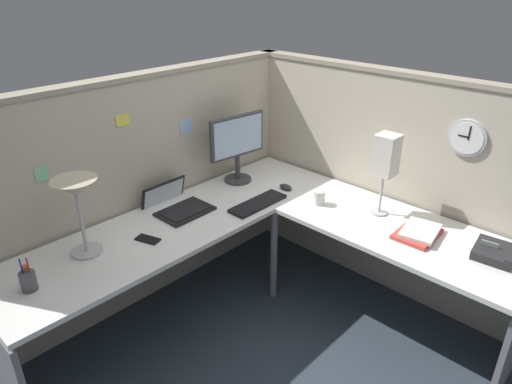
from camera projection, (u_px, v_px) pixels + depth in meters
ground_plane at (275, 316)px, 3.15m from camera, size 6.80×6.80×0.00m
cubicle_wall_back at (146, 191)px, 3.10m from camera, size 2.57×0.12×1.58m
cubicle_wall_right at (387, 184)px, 3.21m from camera, size 0.12×2.37×1.58m
desk at (267, 249)px, 2.75m from camera, size 2.35×2.15×0.73m
monitor at (237, 143)px, 3.29m from camera, size 0.46×0.20×0.50m
laptop at (176, 204)px, 3.01m from camera, size 0.35×0.39×0.22m
keyboard at (258, 203)px, 3.05m from camera, size 0.43×0.14×0.02m
computer_mouse at (286, 187)px, 3.27m from camera, size 0.06×0.10×0.03m
desk_lamp_dome at (76, 194)px, 2.38m from camera, size 0.24×0.24×0.44m
pen_cup at (28, 281)px, 2.22m from camera, size 0.08×0.08×0.18m
cell_phone at (148, 239)px, 2.66m from camera, size 0.11×0.16×0.01m
office_phone at (496, 253)px, 2.47m from camera, size 0.21×0.22×0.11m
book_stack at (418, 233)px, 2.69m from camera, size 0.30×0.23×0.04m
desk_lamp_paper at (386, 158)px, 2.79m from camera, size 0.13×0.13×0.53m
coffee_mug at (319, 197)px, 3.05m from camera, size 0.08×0.08×0.10m
wall_clock at (468, 138)px, 2.67m from camera, size 0.04×0.22×0.22m
pinned_note_leftmost at (42, 174)px, 2.49m from camera, size 0.07×0.00×0.08m
pinned_note_middle at (186, 126)px, 3.12m from camera, size 0.11×0.00×0.09m
pinned_note_rightmost at (123, 120)px, 2.75m from camera, size 0.09×0.00×0.07m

